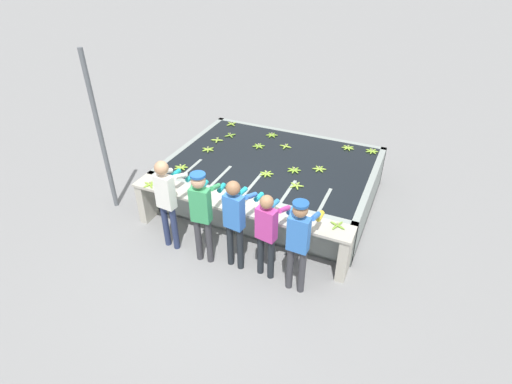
# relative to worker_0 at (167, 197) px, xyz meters

# --- Properties ---
(ground_plane) EXTENTS (80.00, 80.00, 0.00)m
(ground_plane) POSITION_rel_worker_0_xyz_m (1.04, 0.28, -1.06)
(ground_plane) COLOR gray
(ground_plane) RESTS_ON ground
(wash_tank) EXTENTS (4.10, 3.01, 0.88)m
(wash_tank) POSITION_rel_worker_0_xyz_m (1.04, 2.22, -0.63)
(wash_tank) COLOR gray
(wash_tank) RESTS_ON ground
(work_ledge) EXTENTS (4.10, 0.45, 0.88)m
(work_ledge) POSITION_rel_worker_0_xyz_m (1.04, 0.51, -0.44)
(work_ledge) COLOR #B7B2A3
(work_ledge) RESTS_ON ground
(worker_0) EXTENTS (0.44, 0.73, 1.75)m
(worker_0) POSITION_rel_worker_0_xyz_m (0.00, 0.00, 0.00)
(worker_0) COLOR navy
(worker_0) RESTS_ON ground
(worker_1) EXTENTS (0.45, 0.74, 1.74)m
(worker_1) POSITION_rel_worker_0_xyz_m (0.72, -0.08, 0.00)
(worker_1) COLOR #38383D
(worker_1) RESTS_ON ground
(worker_2) EXTENTS (0.46, 0.73, 1.69)m
(worker_2) POSITION_rel_worker_0_xyz_m (1.28, 0.01, -0.04)
(worker_2) COLOR #1E2328
(worker_2) RESTS_ON ground
(worker_3) EXTENTS (0.48, 0.74, 1.58)m
(worker_3) POSITION_rel_worker_0_xyz_m (1.83, 0.02, -0.12)
(worker_3) COLOR #1E2328
(worker_3) RESTS_ON ground
(worker_4) EXTENTS (0.42, 0.72, 1.68)m
(worker_4) POSITION_rel_worker_0_xyz_m (2.38, -0.08, -0.04)
(worker_4) COLOR #38383D
(worker_4) RESTS_ON ground
(banana_bunch_floating_0) EXTENTS (0.26, 0.26, 0.08)m
(banana_bunch_floating_0) POSITION_rel_worker_0_xyz_m (-0.55, 3.48, -0.16)
(banana_bunch_floating_0) COLOR #93BC3D
(banana_bunch_floating_0) RESTS_ON wash_tank
(banana_bunch_floating_1) EXTENTS (0.27, 0.28, 0.08)m
(banana_bunch_floating_1) POSITION_rel_worker_0_xyz_m (0.58, 3.29, -0.16)
(banana_bunch_floating_1) COLOR #7FAD33
(banana_bunch_floating_1) RESTS_ON wash_tank
(banana_bunch_floating_2) EXTENTS (0.28, 0.28, 0.08)m
(banana_bunch_floating_2) POSITION_rel_worker_0_xyz_m (1.07, 2.88, -0.16)
(banana_bunch_floating_2) COLOR #93BC3D
(banana_bunch_floating_2) RESTS_ON wash_tank
(banana_bunch_floating_3) EXTENTS (0.28, 0.28, 0.08)m
(banana_bunch_floating_3) POSITION_rel_worker_0_xyz_m (-0.44, 2.55, -0.16)
(banana_bunch_floating_3) COLOR #9EC642
(banana_bunch_floating_3) RESTS_ON wash_tank
(banana_bunch_floating_4) EXTENTS (0.28, 0.27, 0.08)m
(banana_bunch_floating_4) POSITION_rel_worker_0_xyz_m (1.81, 1.47, -0.16)
(banana_bunch_floating_4) COLOR #93BC3D
(banana_bunch_floating_4) RESTS_ON wash_tank
(banana_bunch_floating_5) EXTENTS (0.28, 0.28, 0.08)m
(banana_bunch_floating_5) POSITION_rel_worker_0_xyz_m (-0.51, 1.18, -0.16)
(banana_bunch_floating_5) COLOR #8CB738
(banana_bunch_floating_5) RESTS_ON wash_tank
(banana_bunch_floating_6) EXTENTS (0.28, 0.28, 0.08)m
(banana_bunch_floating_6) POSITION_rel_worker_0_xyz_m (2.83, 3.42, -0.16)
(banana_bunch_floating_6) COLOR #8CB738
(banana_bunch_floating_6) RESTS_ON wash_tank
(banana_bunch_floating_7) EXTENTS (0.28, 0.28, 0.08)m
(banana_bunch_floating_7) POSITION_rel_worker_0_xyz_m (1.14, 1.64, -0.16)
(banana_bunch_floating_7) COLOR #8CB738
(banana_bunch_floating_7) RESTS_ON wash_tank
(banana_bunch_floating_8) EXTENTS (0.28, 0.26, 0.08)m
(banana_bunch_floating_8) POSITION_rel_worker_0_xyz_m (-0.40, 2.08, -0.16)
(banana_bunch_floating_8) COLOR #93BC3D
(banana_bunch_floating_8) RESTS_ON wash_tank
(banana_bunch_floating_9) EXTENTS (0.28, 0.28, 0.08)m
(banana_bunch_floating_9) POSITION_rel_worker_0_xyz_m (1.58, 1.99, -0.16)
(banana_bunch_floating_9) COLOR #7FAD33
(banana_bunch_floating_9) RESTS_ON wash_tank
(banana_bunch_floating_10) EXTENTS (0.26, 0.28, 0.08)m
(banana_bunch_floating_10) POSITION_rel_worker_0_xyz_m (0.53, 2.66, -0.16)
(banana_bunch_floating_10) COLOR #7FAD33
(banana_bunch_floating_10) RESTS_ON wash_tank
(banana_bunch_floating_11) EXTENTS (0.24, 0.24, 0.08)m
(banana_bunch_floating_11) POSITION_rel_worker_0_xyz_m (-0.29, 2.89, -0.16)
(banana_bunch_floating_11) COLOR #75A333
(banana_bunch_floating_11) RESTS_ON wash_tank
(banana_bunch_floating_12) EXTENTS (0.28, 0.28, 0.08)m
(banana_bunch_floating_12) POSITION_rel_worker_0_xyz_m (2.02, 2.23, -0.16)
(banana_bunch_floating_12) COLOR #93BC3D
(banana_bunch_floating_12) RESTS_ON wash_tank
(banana_bunch_floating_13) EXTENTS (0.28, 0.28, 0.08)m
(banana_bunch_floating_13) POSITION_rel_worker_0_xyz_m (2.33, 3.37, -0.16)
(banana_bunch_floating_13) COLOR #93BC3D
(banana_bunch_floating_13) RESTS_ON wash_tank
(banana_bunch_ledge_0) EXTENTS (0.27, 0.28, 0.08)m
(banana_bunch_ledge_0) POSITION_rel_worker_0_xyz_m (1.02, 0.45, -0.16)
(banana_bunch_ledge_0) COLOR #9EC642
(banana_bunch_ledge_0) RESTS_ON work_ledge
(banana_bunch_ledge_1) EXTENTS (0.27, 0.27, 0.08)m
(banana_bunch_ledge_1) POSITION_rel_worker_0_xyz_m (2.80, 0.61, -0.16)
(banana_bunch_ledge_1) COLOR #75A333
(banana_bunch_ledge_1) RESTS_ON work_ledge
(banana_bunch_ledge_2) EXTENTS (0.27, 0.28, 0.08)m
(banana_bunch_ledge_2) POSITION_rel_worker_0_xyz_m (-0.67, 0.41, -0.16)
(banana_bunch_ledge_2) COLOR #8CB738
(banana_bunch_ledge_2) RESTS_ON work_ledge
(knife_0) EXTENTS (0.18, 0.33, 0.02)m
(knife_0) POSITION_rel_worker_0_xyz_m (0.32, 0.52, -0.17)
(knife_0) COLOR silver
(knife_0) RESTS_ON work_ledge
(support_post_left) EXTENTS (0.09, 0.09, 3.20)m
(support_post_left) POSITION_rel_worker_0_xyz_m (-1.81, 0.58, 0.54)
(support_post_left) COLOR slate
(support_post_left) RESTS_ON ground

